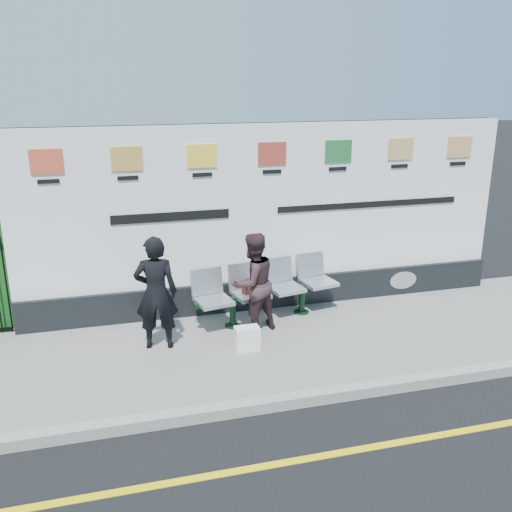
{
  "coord_description": "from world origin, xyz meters",
  "views": [
    {
      "loc": [
        -2.04,
        -4.71,
        3.82
      ],
      "look_at": [
        0.06,
        3.1,
        1.25
      ],
      "focal_mm": 40.0,
      "sensor_mm": 36.0,
      "label": 1
    }
  ],
  "objects": [
    {
      "name": "woman_right",
      "position": [
        -0.03,
        2.95,
        0.89
      ],
      "size": [
        0.91,
        0.83,
        1.53
      ],
      "primitive_type": "imported",
      "rotation": [
        0.0,
        0.0,
        3.56
      ],
      "color": "#382426",
      "rests_on": "pavement"
    },
    {
      "name": "pavement",
      "position": [
        0.0,
        2.5,
        0.06
      ],
      "size": [
        14.0,
        3.0,
        0.12
      ],
      "primitive_type": "cube",
      "color": "slate",
      "rests_on": "ground"
    },
    {
      "name": "bench",
      "position": [
        0.31,
        3.28,
        0.37
      ],
      "size": [
        2.42,
        1.04,
        0.5
      ],
      "primitive_type": null,
      "rotation": [
        0.0,
        0.0,
        0.19
      ],
      "color": "#B1B5BB",
      "rests_on": "pavement"
    },
    {
      "name": "handbag_brown",
      "position": [
        0.01,
        3.22,
        0.72
      ],
      "size": [
        0.28,
        0.19,
        0.2
      ],
      "primitive_type": "cube",
      "rotation": [
        0.0,
        0.0,
        0.32
      ],
      "color": "black",
      "rests_on": "bench"
    },
    {
      "name": "ground",
      "position": [
        0.0,
        0.0,
        0.0
      ],
      "size": [
        80.0,
        80.0,
        0.0
      ],
      "primitive_type": "plane",
      "color": "black"
    },
    {
      "name": "yellow_line",
      "position": [
        0.0,
        0.0,
        0.0
      ],
      "size": [
        14.0,
        0.1,
        0.01
      ],
      "primitive_type": "cube",
      "color": "yellow",
      "rests_on": "ground"
    },
    {
      "name": "woman_left",
      "position": [
        -1.46,
        2.78,
        0.94
      ],
      "size": [
        0.65,
        0.48,
        1.64
      ],
      "primitive_type": "imported",
      "rotation": [
        0.0,
        0.0,
        2.98
      ],
      "color": "black",
      "rests_on": "pavement"
    },
    {
      "name": "billboard",
      "position": [
        0.5,
        3.85,
        1.42
      ],
      "size": [
        8.0,
        0.3,
        3.0
      ],
      "color": "black",
      "rests_on": "pavement"
    },
    {
      "name": "carrier_bag_white",
      "position": [
        -0.27,
        2.35,
        0.29
      ],
      "size": [
        0.34,
        0.21,
        0.34
      ],
      "primitive_type": "cube",
      "color": "white",
      "rests_on": "pavement"
    },
    {
      "name": "kerb",
      "position": [
        0.0,
        1.0,
        0.07
      ],
      "size": [
        14.0,
        0.18,
        0.14
      ],
      "primitive_type": "cube",
      "color": "gray",
      "rests_on": "ground"
    }
  ]
}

